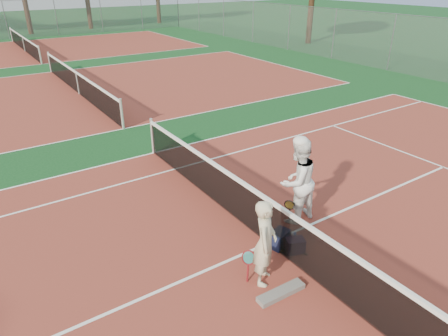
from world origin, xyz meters
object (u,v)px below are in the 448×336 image
object	(u,v)px
racket_black_held	(289,211)
sports_bag_purple	(295,245)
player_b	(297,181)
player_a	(265,243)
water_bottle	(294,240)
racket_spare	(284,250)
sports_bag_navy	(279,239)
racket_red	(248,265)
net_main	(270,222)

from	to	relation	value
racket_black_held	sports_bag_purple	distance (m)	1.03
racket_black_held	sports_bag_purple	bearing A→B (deg)	18.70
player_b	racket_black_held	world-z (taller)	player_b
player_a	water_bottle	world-z (taller)	player_a
player_a	water_bottle	xyz separation A→B (m)	(1.12, 0.42, -0.66)
player_a	racket_spare	world-z (taller)	player_a
racket_black_held	sports_bag_navy	distance (m)	0.90
sports_bag_navy	sports_bag_purple	xyz separation A→B (m)	(0.13, -0.32, -0.02)
racket_red	racket_spare	distance (m)	1.15
player_b	sports_bag_purple	world-z (taller)	player_b
net_main	player_a	distance (m)	1.13
sports_bag_navy	sports_bag_purple	distance (m)	0.34
net_main	racket_black_held	distance (m)	0.94
racket_spare	player_a	bearing A→B (deg)	80.45
player_b	racket_spare	distance (m)	1.51
sports_bag_navy	water_bottle	world-z (taller)	sports_bag_navy
racket_black_held	sports_bag_purple	size ratio (longest dim) A/B	1.59
racket_spare	sports_bag_navy	bearing A→B (deg)	-39.72
racket_red	racket_spare	xyz separation A→B (m)	(1.08, 0.25, -0.28)
racket_red	sports_bag_purple	size ratio (longest dim) A/B	1.65
net_main	water_bottle	xyz separation A→B (m)	(0.36, -0.36, -0.36)
player_b	sports_bag_purple	bearing A→B (deg)	43.00
racket_spare	water_bottle	world-z (taller)	water_bottle
player_a	player_b	size ratio (longest dim) A/B	0.84
racket_black_held	water_bottle	bearing A→B (deg)	18.91
net_main	racket_spare	size ratio (longest dim) A/B	18.30
racket_red	sports_bag_navy	bearing A→B (deg)	-24.28
racket_red	racket_spare	world-z (taller)	racket_red
player_b	racket_spare	size ratio (longest dim) A/B	3.20
player_a	sports_bag_purple	xyz separation A→B (m)	(1.02, 0.29, -0.66)
player_b	racket_spare	world-z (taller)	player_b
net_main	water_bottle	world-z (taller)	net_main
racket_red	water_bottle	distance (m)	1.35
sports_bag_purple	sports_bag_navy	bearing A→B (deg)	112.37
player_a	water_bottle	distance (m)	1.37
player_b	sports_bag_navy	bearing A→B (deg)	26.22
player_b	sports_bag_purple	size ratio (longest dim) A/B	5.30
sports_bag_purple	player_b	bearing A→B (deg)	47.78
player_b	net_main	bearing A→B (deg)	15.05
sports_bag_navy	player_b	bearing A→B (deg)	31.00
racket_spare	sports_bag_purple	distance (m)	0.24
player_b	racket_black_held	size ratio (longest dim) A/B	3.33
net_main	racket_spare	bearing A→B (deg)	-71.18
player_b	sports_bag_navy	world-z (taller)	player_b
net_main	racket_spare	xyz separation A→B (m)	(0.12, -0.34, -0.49)
net_main	racket_red	size ratio (longest dim) A/B	18.46
racket_spare	sports_bag_purple	size ratio (longest dim) A/B	1.66
racket_black_held	sports_bag_purple	xyz separation A→B (m)	(-0.59, -0.84, -0.14)
net_main	player_a	world-z (taller)	player_a
racket_black_held	racket_spare	size ratio (longest dim) A/B	0.96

